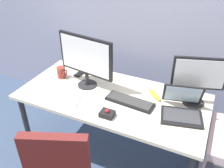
# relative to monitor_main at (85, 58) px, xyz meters

# --- Properties ---
(ground_plane) EXTENTS (8.00, 8.00, 0.00)m
(ground_plane) POSITION_rel_monitor_main_xyz_m (0.28, -0.06, -0.98)
(ground_plane) COLOR #384863
(desk) EXTENTS (1.64, 0.78, 0.70)m
(desk) POSITION_rel_monitor_main_xyz_m (0.28, -0.06, -0.35)
(desk) COLOR beige
(desk) RESTS_ON ground
(monitor_main) EXTENTS (0.55, 0.18, 0.48)m
(monitor_main) POSITION_rel_monitor_main_xyz_m (0.00, 0.00, 0.00)
(monitor_main) COLOR #262628
(monitor_main) RESTS_ON desk
(monitor_side) EXTENTS (0.41, 0.18, 0.42)m
(monitor_side) POSITION_rel_monitor_main_xyz_m (0.95, 0.14, -0.04)
(monitor_side) COLOR #262628
(monitor_side) RESTS_ON desk
(keyboard) EXTENTS (0.42, 0.17, 0.03)m
(keyboard) POSITION_rel_monitor_main_xyz_m (0.46, -0.09, -0.27)
(keyboard) COLOR black
(keyboard) RESTS_ON desk
(laptop) EXTENTS (0.37, 0.37, 0.22)m
(laptop) POSITION_rel_monitor_main_xyz_m (0.88, -0.05, -0.23)
(laptop) COLOR black
(laptop) RESTS_ON desk
(trackball_mouse) EXTENTS (0.11, 0.09, 0.07)m
(trackball_mouse) POSITION_rel_monitor_main_xyz_m (0.37, -0.32, -0.26)
(trackball_mouse) COLOR black
(trackball_mouse) RESTS_ON desk
(coffee_mug) EXTENTS (0.09, 0.08, 0.11)m
(coffee_mug) POSITION_rel_monitor_main_xyz_m (-0.30, 0.02, -0.23)
(coffee_mug) COLOR maroon
(coffee_mug) RESTS_ON desk
(paper_notepad) EXTENTS (0.20, 0.24, 0.01)m
(paper_notepad) POSITION_rel_monitor_main_xyz_m (-0.01, -0.28, -0.28)
(paper_notepad) COLOR white
(paper_notepad) RESTS_ON desk
(cell_phone) EXTENTS (0.08, 0.15, 0.01)m
(cell_phone) POSITION_rel_monitor_main_xyz_m (-0.17, 0.16, -0.28)
(cell_phone) COLOR black
(cell_phone) RESTS_ON desk
(banana) EXTENTS (0.17, 0.16, 0.04)m
(banana) POSITION_rel_monitor_main_xyz_m (0.62, 0.09, -0.26)
(banana) COLOR yellow
(banana) RESTS_ON desk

